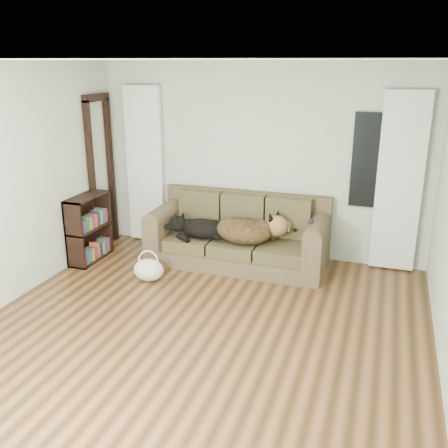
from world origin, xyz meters
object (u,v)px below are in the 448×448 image
(dog_black_lab, at_px, (200,228))
(bookshelf, at_px, (89,225))
(dog_shepherd, at_px, (248,232))
(tote_bag, at_px, (149,268))
(sofa, at_px, (237,231))

(dog_black_lab, relative_size, bookshelf, 0.66)
(dog_shepherd, bearing_deg, dog_black_lab, 7.45)
(tote_bag, bearing_deg, bookshelf, 160.65)
(sofa, distance_m, dog_shepherd, 0.19)
(dog_black_lab, xyz_separation_m, bookshelf, (-1.44, -0.40, 0.02))
(tote_bag, bearing_deg, sofa, 45.13)
(dog_shepherd, height_order, bookshelf, bookshelf)
(sofa, xyz_separation_m, dog_black_lab, (-0.49, -0.11, 0.03))
(bookshelf, bearing_deg, tote_bag, -17.31)
(dog_black_lab, xyz_separation_m, tote_bag, (-0.38, -0.77, -0.32))
(dog_shepherd, bearing_deg, bookshelf, 16.90)
(dog_black_lab, bearing_deg, bookshelf, -156.75)
(sofa, bearing_deg, bookshelf, -165.38)
(tote_bag, relative_size, bookshelf, 0.43)
(dog_black_lab, distance_m, bookshelf, 1.50)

